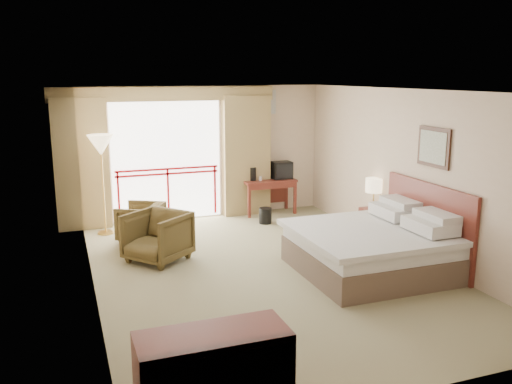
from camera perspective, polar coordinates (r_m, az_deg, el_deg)
name	(u,v)px	position (r m, az deg, el deg)	size (l,w,h in m)	color
floor	(266,270)	(8.34, 1.01, -8.24)	(7.00, 7.00, 0.00)	#847F5A
ceiling	(266,90)	(7.81, 1.08, 10.65)	(7.00, 7.00, 0.00)	white
wall_back	(205,152)	(11.25, -5.39, 4.21)	(5.00, 5.00, 0.00)	beige
wall_front	(409,258)	(4.97, 15.81, -6.67)	(5.00, 5.00, 0.00)	beige
wall_left	(89,196)	(7.46, -17.19, -0.45)	(7.00, 7.00, 0.00)	beige
wall_right	(409,173)	(9.15, 15.82, 1.92)	(7.00, 7.00, 0.00)	beige
balcony_door	(167,161)	(11.08, -9.36, 3.19)	(2.40, 2.40, 0.00)	white
balcony_railing	(168,180)	(11.13, -9.27, 1.20)	(2.09, 0.03, 1.02)	#A40E15
curtain_left	(82,165)	(10.77, -17.89, 2.76)	(1.00, 0.26, 2.50)	olive
curtain_right	(246,156)	(11.37, -1.03, 3.83)	(1.00, 0.26, 2.50)	olive
valance	(166,94)	(10.86, -9.51, 10.16)	(4.40, 0.22, 0.28)	olive
hvac_vent	(264,102)	(11.53, 0.89, 9.45)	(0.50, 0.04, 0.50)	silver
bed	(373,248)	(8.35, 12.21, -5.76)	(2.13, 2.06, 0.97)	brown
headboard	(428,224)	(8.81, 17.61, -3.25)	(0.06, 2.10, 1.30)	#5C1F19
framed_art	(434,147)	(8.59, 18.19, 4.50)	(0.04, 0.72, 0.60)	black
nightstand	(374,224)	(10.00, 12.29, -3.33)	(0.39, 0.46, 0.56)	#5C1F19
table_lamp	(374,186)	(9.88, 12.32, 0.63)	(0.30, 0.30, 0.54)	tan
phone	(377,209)	(9.77, 12.59, -1.76)	(0.19, 0.15, 0.09)	black
desk	(268,187)	(11.57, 1.23, 0.58)	(1.13, 0.54, 0.74)	#5C1F19
tv	(282,170)	(11.57, 2.73, 2.30)	(0.41, 0.32, 0.37)	black
coffee_maker	(253,174)	(11.35, -0.32, 1.89)	(0.13, 0.13, 0.28)	black
cup	(261,179)	(11.37, 0.48, 1.42)	(0.06, 0.06, 0.09)	white
wastebasket	(265,216)	(10.83, 0.99, -2.50)	(0.25, 0.25, 0.32)	black
armchair_far	(142,240)	(10.01, -11.95, -4.97)	(0.72, 0.74, 0.67)	#413418
armchair_near	(158,261)	(8.89, -10.26, -7.11)	(0.85, 0.88, 0.80)	#413418
side_table	(133,232)	(9.33, -12.87, -4.11)	(0.45, 0.45, 0.49)	black
book	(132,223)	(9.29, -12.91, -3.17)	(0.15, 0.20, 0.02)	white
floor_lamp	(101,149)	(10.24, -16.02, 4.38)	(0.47, 0.47, 1.85)	tan
dresser	(214,380)	(4.81, -4.47, -19.12)	(1.27, 0.54, 0.85)	#5C1F19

